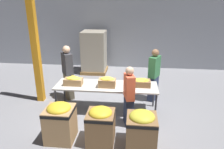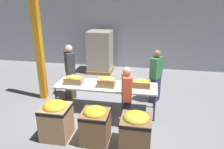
{
  "view_description": "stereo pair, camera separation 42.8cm",
  "coord_description": "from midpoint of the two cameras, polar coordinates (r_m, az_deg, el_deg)",
  "views": [
    {
      "loc": [
        0.73,
        -5.48,
        3.07
      ],
      "look_at": [
        0.14,
        0.13,
        1.03
      ],
      "focal_mm": 35.0,
      "sensor_mm": 36.0,
      "label": 1
    },
    {
      "loc": [
        1.16,
        -5.41,
        3.07
      ],
      "look_at": [
        0.14,
        0.13,
        1.03
      ],
      "focal_mm": 35.0,
      "sensor_mm": 36.0,
      "label": 2
    }
  ],
  "objects": [
    {
      "name": "volunteer_0",
      "position": [
        6.87,
        -13.21,
        0.38
      ],
      "size": [
        0.44,
        0.5,
        1.69
      ],
      "rotation": [
        0.0,
        0.0,
        -0.97
      ],
      "color": "#6B604C",
      "rests_on": "ground_plane"
    },
    {
      "name": "pallet_stack_0",
      "position": [
        9.16,
        -6.03,
        5.77
      ],
      "size": [
        1.03,
        1.03,
        1.73
      ],
      "color": "olive",
      "rests_on": "ground_plane"
    },
    {
      "name": "ground_plane",
      "position": [
        6.32,
        -3.4,
        -9.2
      ],
      "size": [
        30.0,
        30.0,
        0.0
      ],
      "primitive_type": "plane",
      "color": "gray"
    },
    {
      "name": "volunteer_2",
      "position": [
        6.66,
        9.09,
        -0.28
      ],
      "size": [
        0.39,
        0.48,
        1.61
      ],
      "rotation": [
        0.0,
        0.0,
        -2.04
      ],
      "color": "#2D3856",
      "rests_on": "ground_plane"
    },
    {
      "name": "donation_bin_0",
      "position": [
        5.09,
        -15.83,
        -11.61
      ],
      "size": [
        0.62,
        0.62,
        0.89
      ],
      "color": "tan",
      "rests_on": "ground_plane"
    },
    {
      "name": "banana_box_2",
      "position": [
        5.92,
        5.64,
        -2.09
      ],
      "size": [
        0.49,
        0.33,
        0.22
      ],
      "color": "olive",
      "rests_on": "sorting_table"
    },
    {
      "name": "volunteer_1",
      "position": [
        5.32,
        2.14,
        -5.87
      ],
      "size": [
        0.3,
        0.45,
        1.52
      ],
      "rotation": [
        0.0,
        0.0,
        1.81
      ],
      "color": "#2D3856",
      "rests_on": "ground_plane"
    },
    {
      "name": "sorting_table",
      "position": [
        6.01,
        -3.53,
        -3.23
      ],
      "size": [
        2.78,
        0.84,
        0.76
      ],
      "color": "beige",
      "rests_on": "ground_plane"
    },
    {
      "name": "support_pillar",
      "position": [
        6.69,
        -21.46,
        9.33
      ],
      "size": [
        0.19,
        0.19,
        4.0
      ],
      "color": "orange",
      "rests_on": "ground_plane"
    },
    {
      "name": "donation_bin_2",
      "position": [
        4.79,
        5.12,
        -13.7
      ],
      "size": [
        0.64,
        0.64,
        0.8
      ],
      "color": "olive",
      "rests_on": "ground_plane"
    },
    {
      "name": "banana_box_1",
      "position": [
        5.83,
        -3.4,
        -1.94
      ],
      "size": [
        0.45,
        0.28,
        0.28
      ],
      "color": "tan",
      "rests_on": "sorting_table"
    },
    {
      "name": "donation_bin_1",
      "position": [
        4.86,
        -5.56,
        -12.89
      ],
      "size": [
        0.59,
        0.59,
        0.84
      ],
      "color": "olive",
      "rests_on": "ground_plane"
    },
    {
      "name": "wall_back",
      "position": [
        9.65,
        0.37,
        13.51
      ],
      "size": [
        16.0,
        0.08,
        4.0
      ],
      "color": "#9399A3",
      "rests_on": "ground_plane"
    },
    {
      "name": "banana_box_0",
      "position": [
        6.09,
        -12.05,
        -1.61
      ],
      "size": [
        0.5,
        0.29,
        0.25
      ],
      "color": "tan",
      "rests_on": "sorting_table"
    }
  ]
}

